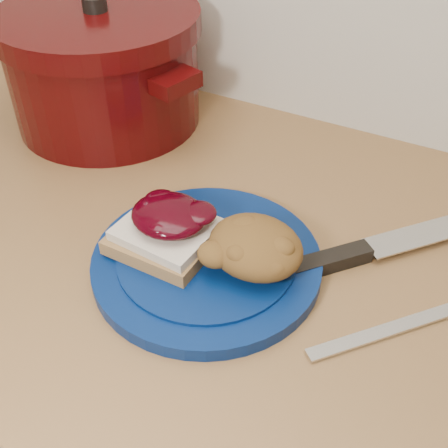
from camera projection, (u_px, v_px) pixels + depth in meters
The scene contains 8 objects.
base_cabinet at pixel (205, 439), 0.95m from camera, with size 4.00×0.60×0.86m, color beige.
plate at pixel (207, 262), 0.59m from camera, with size 0.24×0.24×0.02m, color #051C4F.
sandwich at pixel (167, 228), 0.58m from camera, with size 0.10×0.09×0.05m.
stuffing_mound at pixel (255, 247), 0.56m from camera, with size 0.10×0.08×0.05m, color brown.
chef_knife at pixel (355, 254), 0.60m from camera, with size 0.22×0.25×0.02m.
butter_knife at pixel (395, 328), 0.53m from camera, with size 0.18×0.01×0.00m, color silver.
dutch_oven at pixel (104, 67), 0.78m from camera, with size 0.34×0.34×0.18m.
pepper_grinder at pixel (98, 53), 0.85m from camera, with size 0.07×0.07×0.13m.
Camera 1 is at (0.26, 1.09, 1.32)m, focal length 45.00 mm.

